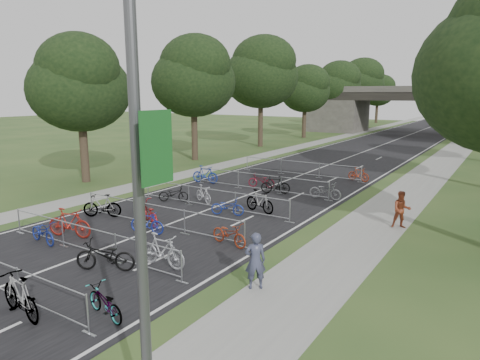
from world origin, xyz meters
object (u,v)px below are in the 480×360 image
object	(u,v)px
overpass_bridge	(413,110)
lamppost	(141,205)
pedestrian_a	(255,261)
pedestrian_b	(401,210)

from	to	relation	value
overpass_bridge	lamppost	bearing A→B (deg)	-82.47
overpass_bridge	lamppost	world-z (taller)	lamppost
pedestrian_a	overpass_bridge	bearing A→B (deg)	-123.50
overpass_bridge	pedestrian_b	world-z (taller)	overpass_bridge
overpass_bridge	lamppost	size ratio (longest dim) A/B	3.78
lamppost	pedestrian_b	bearing A→B (deg)	86.68
pedestrian_a	pedestrian_b	xyz separation A→B (m)	(2.40, 8.84, -0.06)
pedestrian_b	lamppost	bearing A→B (deg)	-117.85
overpass_bridge	pedestrian_b	distance (m)	48.98
overpass_bridge	pedestrian_a	bearing A→B (deg)	-83.18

